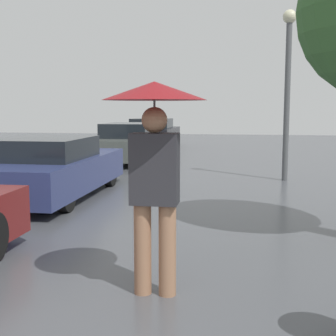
% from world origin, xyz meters
% --- Properties ---
extents(pedestrian, '(0.93, 0.93, 1.96)m').
position_xyz_m(pedestrian, '(-0.37, 3.20, 1.45)').
color(pedestrian, '#9E7051').
rests_on(pedestrian, ground_plane).
extents(parked_car_second, '(1.85, 4.28, 1.16)m').
position_xyz_m(parked_car_second, '(-3.31, 7.66, 0.55)').
color(parked_car_second, navy).
rests_on(parked_car_second, ground_plane).
extents(parked_car_third, '(1.73, 4.46, 1.24)m').
position_xyz_m(parked_car_third, '(-3.18, 13.89, 0.59)').
color(parked_car_third, '#4C514C').
rests_on(parked_car_third, ground_plane).
extents(parked_car_farthest, '(1.87, 3.83, 1.28)m').
position_xyz_m(parked_car_farthest, '(-3.41, 18.94, 0.61)').
color(parked_car_farthest, black).
rests_on(parked_car_farthest, ground_plane).
extents(street_lamp, '(0.32, 0.32, 3.97)m').
position_xyz_m(street_lamp, '(1.44, 10.48, 2.48)').
color(street_lamp, '#515456').
rests_on(street_lamp, ground_plane).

